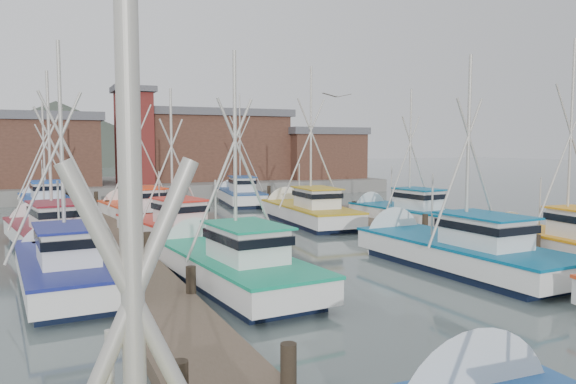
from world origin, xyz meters
name	(u,v)px	position (x,y,z in m)	size (l,w,h in m)	color
ground	(336,273)	(0.00, 0.00, 0.00)	(260.00, 260.00, 0.00)	#4B5A59
dock_left	(126,263)	(-7.00, 4.04, 0.21)	(2.30, 46.00, 1.50)	brown
dock_right	(421,238)	(7.00, 4.04, 0.21)	(2.30, 46.00, 1.50)	brown
quay	(150,187)	(0.00, 37.00, 0.60)	(44.00, 16.00, 1.20)	gray
shed_left	(23,149)	(-11.00, 35.00, 4.34)	(12.72, 8.48, 6.20)	brown
shed_center	(209,144)	(6.00, 37.00, 4.69)	(14.84, 9.54, 6.90)	brown
shed_right	(320,153)	(17.00, 34.00, 3.84)	(8.48, 6.36, 5.20)	brown
lookout_tower	(134,135)	(-2.00, 33.00, 5.55)	(3.60, 3.60, 8.50)	maroon
distant_hills	(22,164)	(-12.76, 122.59, 0.00)	(175.00, 140.00, 42.00)	#3D473B
boat_4	(227,264)	(-4.18, 0.12, 0.68)	(3.68, 9.54, 8.61)	black
boat_5	(450,250)	(4.49, -1.06, 0.68)	(3.68, 10.07, 8.95)	black
boat_6	(63,267)	(-9.33, 1.99, 0.68)	(3.62, 8.97, 8.78)	black
boat_7	(554,243)	(9.50, -1.56, 0.69)	(3.75, 7.99, 9.53)	black
boat_8	(167,229)	(-4.33, 9.00, 0.68)	(4.17, 9.06, 8.10)	black
boat_9	(306,212)	(4.78, 12.29, 0.69)	(4.06, 9.71, 10.12)	black
boat_10	(49,234)	(-9.59, 9.68, 0.68)	(4.34, 9.77, 8.80)	black
boat_11	(401,214)	(9.44, 9.04, 0.68)	(3.49, 8.60, 8.56)	black
boat_12	(137,212)	(-4.57, 16.54, 0.68)	(4.00, 9.43, 9.66)	black
boat_13	(239,195)	(4.63, 24.13, 0.68)	(3.80, 8.82, 9.32)	black
boat_14	(45,202)	(-9.56, 24.55, 0.68)	(3.68, 9.69, 8.41)	black
gull_far	(337,96)	(3.24, 5.80, 7.08)	(1.54, 0.60, 0.24)	gray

